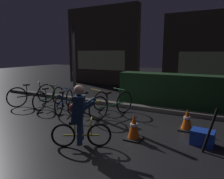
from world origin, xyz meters
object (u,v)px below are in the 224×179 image
(parked_bike_leftmost, at_px, (32,95))
(parked_bike_center_right, at_px, (89,103))
(parked_bike_left_mid, at_px, (49,98))
(parked_bike_center_left, at_px, (64,101))
(blue_crate, at_px, (202,137))
(traffic_cone_far, at_px, (187,120))
(parked_bike_right_mid, at_px, (112,105))
(cyclist, at_px, (80,116))
(closed_umbrella, at_px, (210,130))
(street_post, at_px, (74,69))
(traffic_cone_near, at_px, (134,127))

(parked_bike_leftmost, distance_m, parked_bike_center_right, 2.39)
(parked_bike_leftmost, xyz_separation_m, parked_bike_center_right, (2.39, 0.06, -0.04))
(parked_bike_left_mid, height_order, parked_bike_center_left, parked_bike_left_mid)
(blue_crate, bearing_deg, parked_bike_leftmost, 173.29)
(parked_bike_center_right, xyz_separation_m, blue_crate, (3.23, -0.72, -0.18))
(parked_bike_left_mid, relative_size, traffic_cone_far, 2.93)
(parked_bike_left_mid, distance_m, parked_bike_right_mid, 2.39)
(traffic_cone_far, height_order, blue_crate, traffic_cone_far)
(parked_bike_center_right, distance_m, cyclist, 2.23)
(blue_crate, xyz_separation_m, closed_umbrella, (0.12, -0.25, 0.26))
(parked_bike_left_mid, xyz_separation_m, cyclist, (2.70, -1.92, 0.30))
(parked_bike_leftmost, bearing_deg, parked_bike_center_left, -73.67)
(street_post, relative_size, parked_bike_center_left, 1.82)
(traffic_cone_near, distance_m, closed_umbrella, 1.47)
(traffic_cone_far, relative_size, blue_crate, 1.22)
(parked_bike_center_left, distance_m, closed_umbrella, 4.27)
(blue_crate, relative_size, closed_umbrella, 0.52)
(traffic_cone_far, bearing_deg, street_post, 176.33)
(parked_bike_left_mid, height_order, cyclist, cyclist)
(street_post, height_order, traffic_cone_far, street_post)
(street_post, bearing_deg, parked_bike_leftmost, -172.04)
(parked_bike_center_right, xyz_separation_m, traffic_cone_far, (2.83, -0.04, -0.07))
(parked_bike_right_mid, relative_size, blue_crate, 3.74)
(street_post, height_order, parked_bike_left_mid, street_post)
(parked_bike_center_right, distance_m, blue_crate, 3.31)
(parked_bike_left_mid, relative_size, parked_bike_center_left, 1.07)
(cyclist, bearing_deg, parked_bike_center_right, 90.03)
(street_post, xyz_separation_m, traffic_cone_far, (3.51, -0.23, -1.07))
(parked_bike_right_mid, height_order, closed_umbrella, closed_umbrella)
(parked_bike_left_mid, xyz_separation_m, blue_crate, (4.85, -0.71, -0.18))
(street_post, distance_m, traffic_cone_near, 3.07)
(parked_bike_left_mid, distance_m, traffic_cone_near, 3.69)
(traffic_cone_near, xyz_separation_m, cyclist, (-0.82, -0.81, 0.36))
(parked_bike_leftmost, xyz_separation_m, blue_crate, (5.62, -0.66, -0.21))
(parked_bike_leftmost, height_order, blue_crate, parked_bike_leftmost)
(parked_bike_center_right, distance_m, closed_umbrella, 3.49)
(traffic_cone_far, relative_size, cyclist, 0.43)
(parked_bike_left_mid, height_order, parked_bike_right_mid, parked_bike_right_mid)
(parked_bike_leftmost, xyz_separation_m, parked_bike_left_mid, (0.77, 0.04, -0.03))
(cyclist, distance_m, closed_umbrella, 2.48)
(traffic_cone_near, xyz_separation_m, closed_umbrella, (1.46, 0.15, 0.14))
(traffic_cone_near, bearing_deg, traffic_cone_far, 48.89)
(parked_bike_right_mid, relative_size, cyclist, 1.32)
(street_post, bearing_deg, traffic_cone_far, -3.67)
(parked_bike_right_mid, bearing_deg, street_post, 103.51)
(blue_crate, distance_m, closed_umbrella, 0.38)
(parked_bike_leftmost, relative_size, parked_bike_right_mid, 1.01)
(parked_bike_center_right, height_order, traffic_cone_near, parked_bike_center_right)
(parked_bike_left_mid, height_order, parked_bike_center_right, parked_bike_left_mid)
(parked_bike_leftmost, distance_m, parked_bike_right_mid, 3.15)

